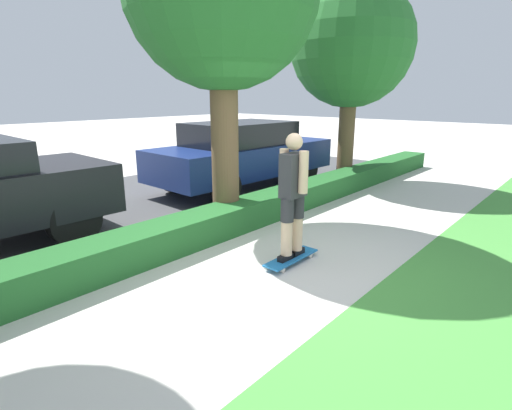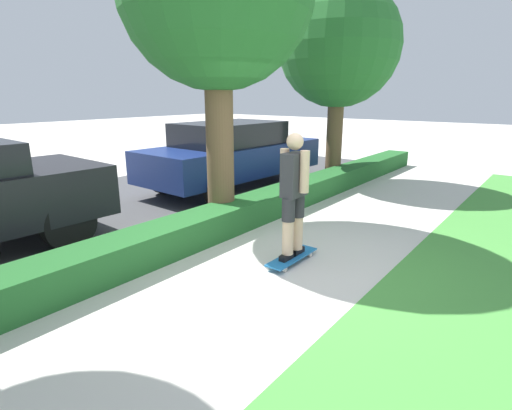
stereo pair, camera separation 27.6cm
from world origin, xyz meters
The scene contains 7 objects.
ground_plane centered at (0.00, 0.00, 0.00)m, with size 60.00×60.00×0.00m, color beige.
street_asphalt centered at (0.00, 4.20, 0.00)m, with size 17.01×5.00×0.01m.
hedge_row centered at (0.00, 1.60, 0.21)m, with size 17.01×0.60×0.42m.
skateboard centered at (0.22, 0.11, 0.07)m, with size 0.88×0.24×0.08m.
skater_person centered at (0.22, 0.11, 0.92)m, with size 0.48×0.40×1.57m.
tree_far centered at (5.00, 2.02, 3.14)m, with size 2.78×2.78×4.57m.
parked_car_middle centered at (3.00, 3.53, 0.79)m, with size 4.55×1.91×1.50m.
Camera 2 is at (-3.84, -2.45, 2.10)m, focal length 28.00 mm.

